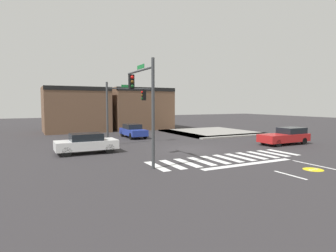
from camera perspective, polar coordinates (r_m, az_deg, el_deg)
name	(u,v)px	position (r m, az deg, el deg)	size (l,w,h in m)	color
ground_plane	(192,149)	(23.15, 4.87, -4.60)	(120.00, 120.00, 0.00)	#302D30
crosswalk_near	(228,158)	(19.54, 11.91, -6.38)	(10.99, 2.86, 0.01)	silver
bike_detector_marking	(313,170)	(17.90, 27.19, -7.80)	(1.09, 1.09, 0.01)	yellow
curb_corner_northeast	(210,133)	(35.59, 8.46, -1.30)	(10.00, 10.60, 0.15)	gray
storefront_row	(111,109)	(39.93, -11.42, 3.38)	(17.07, 6.32, 5.85)	brown
traffic_signal_northwest	(124,103)	(25.72, -8.84, 4.65)	(4.22, 0.32, 5.54)	#383A3D
traffic_signal_southwest	(143,95)	(17.16, -5.04, 6.25)	(0.32, 4.13, 6.19)	#383A3D
car_red	(286,136)	(27.59, 22.60, -1.88)	(4.79, 1.84, 1.50)	red
car_blue	(133,131)	(30.78, -7.07, -0.94)	(1.74, 4.33, 1.45)	#23389E
car_white	(86,143)	(21.73, -16.11, -3.31)	(4.41, 1.93, 1.49)	white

